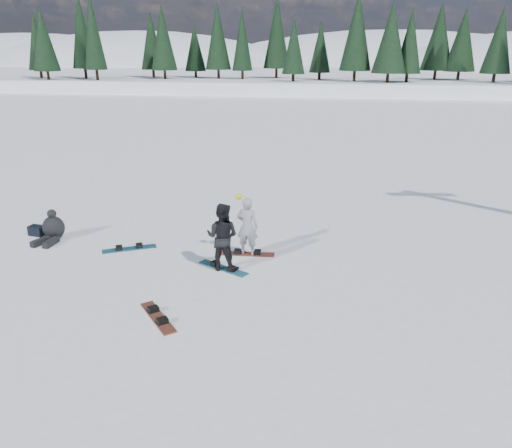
{
  "coord_description": "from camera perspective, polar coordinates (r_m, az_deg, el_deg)",
  "views": [
    {
      "loc": [
        2.06,
        -11.11,
        5.42
      ],
      "look_at": [
        0.11,
        0.92,
        1.1
      ],
      "focal_mm": 35.0,
      "sensor_mm": 36.0,
      "label": 1
    }
  ],
  "objects": [
    {
      "name": "snowboarder_man",
      "position": [
        12.68,
        -3.87,
        -1.47
      ],
      "size": [
        0.95,
        0.79,
        1.77
      ],
      "primitive_type": "imported",
      "rotation": [
        0.0,
        0.0,
        2.99
      ],
      "color": "black",
      "rests_on": "ground"
    },
    {
      "name": "ground",
      "position": [
        12.53,
        -1.19,
        -6.11
      ],
      "size": [
        420.0,
        420.0,
        0.0
      ],
      "primitive_type": "plane",
      "color": "white",
      "rests_on": "ground"
    },
    {
      "name": "snowboard_loose_c",
      "position": [
        14.66,
        -14.27,
        -2.76
      ],
      "size": [
        1.46,
        0.94,
        0.03
      ],
      "primitive_type": "cube",
      "rotation": [
        0.0,
        0.0,
        0.48
      ],
      "color": "#186785",
      "rests_on": "ground"
    },
    {
      "name": "snowboarder_woman",
      "position": [
        13.55,
        -1.02,
        -0.25
      ],
      "size": [
        0.63,
        0.45,
        1.79
      ],
      "rotation": [
        0.0,
        0.0,
        3.05
      ],
      "color": "#9E9EA3",
      "rests_on": "ground"
    },
    {
      "name": "snowboard_loose_b",
      "position": [
        10.96,
        -11.15,
        -10.43
      ],
      "size": [
        1.17,
        1.34,
        0.03
      ],
      "primitive_type": "cube",
      "rotation": [
        0.0,
        0.0,
        -0.88
      ],
      "color": "brown",
      "rests_on": "ground"
    },
    {
      "name": "seated_rider",
      "position": [
        15.98,
        -22.22,
        -0.46
      ],
      "size": [
        0.75,
        1.15,
        0.92
      ],
      "rotation": [
        0.0,
        0.0,
        -0.18
      ],
      "color": "black",
      "rests_on": "ground"
    },
    {
      "name": "snowboard_woman",
      "position": [
        13.85,
        -0.98,
        -3.45
      ],
      "size": [
        1.52,
        0.38,
        0.03
      ],
      "primitive_type": "cube",
      "rotation": [
        0.0,
        0.0,
        0.07
      ],
      "color": "#9E3922",
      "rests_on": "ground"
    },
    {
      "name": "alpine_backdrop",
      "position": [
        201.68,
        5.38,
        13.93
      ],
      "size": [
        412.5,
        227.0,
        53.2
      ],
      "color": "white",
      "rests_on": "ground"
    },
    {
      "name": "gear_bag",
      "position": [
        16.62,
        -23.76,
        -0.68
      ],
      "size": [
        0.49,
        0.36,
        0.3
      ],
      "primitive_type": "cube",
      "rotation": [
        0.0,
        0.0,
        -0.15
      ],
      "color": "black",
      "rests_on": "ground"
    },
    {
      "name": "snowboard_man",
      "position": [
        13.02,
        -3.78,
        -5.05
      ],
      "size": [
        1.46,
        0.95,
        0.03
      ],
      "primitive_type": "cube",
      "rotation": [
        0.0,
        0.0,
        -0.49
      ],
      "color": "teal",
      "rests_on": "ground"
    }
  ]
}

